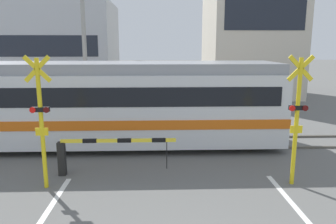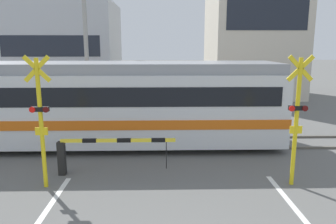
{
  "view_description": "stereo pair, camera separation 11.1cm",
  "coord_description": "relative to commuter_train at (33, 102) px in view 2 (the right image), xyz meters",
  "views": [
    {
      "loc": [
        -0.36,
        -3.38,
        3.69
      ],
      "look_at": [
        0.0,
        6.81,
        1.6
      ],
      "focal_mm": 35.0,
      "sensor_mm": 36.0,
      "label": 1
    },
    {
      "loc": [
        -0.25,
        -3.39,
        3.69
      ],
      "look_at": [
        0.0,
        6.81,
        1.6
      ],
      "focal_mm": 35.0,
      "sensor_mm": 36.0,
      "label": 2
    }
  ],
  "objects": [
    {
      "name": "building_left_of_street",
      "position": [
        -2.24,
        12.52,
        1.65
      ],
      "size": [
        7.44,
        6.58,
        6.6
      ],
      "color": "#B2B7BC",
      "rests_on": "ground_plane"
    },
    {
      "name": "rail_track_far",
      "position": [
        4.92,
        0.72,
        -1.61
      ],
      "size": [
        50.0,
        0.1,
        0.08
      ],
      "color": "#5B564C",
      "rests_on": "ground_plane"
    },
    {
      "name": "commuter_train",
      "position": [
        0.0,
        0.0,
        0.0
      ],
      "size": [
        18.09,
        2.96,
        3.08
      ],
      "color": "silver",
      "rests_on": "ground_plane"
    },
    {
      "name": "utility_pole_streetside",
      "position": [
        0.88,
        5.29,
        2.33
      ],
      "size": [
        0.22,
        0.22,
        7.95
      ],
      "color": "gray",
      "rests_on": "ground_plane"
    },
    {
      "name": "building_right_of_street",
      "position": [
        11.45,
        12.52,
        3.47
      ],
      "size": [
        6.18,
        6.58,
        10.24
      ],
      "color": "beige",
      "rests_on": "ground_plane"
    },
    {
      "name": "crossing_signal_right",
      "position": [
        8.21,
        -3.75,
        0.26
      ],
      "size": [
        0.68,
        0.15,
        3.45
      ],
      "color": "yellow",
      "rests_on": "ground_plane"
    },
    {
      "name": "crossing_barrier_near",
      "position": [
        2.69,
        -2.92,
        -0.9
      ],
      "size": [
        3.38,
        0.2,
        1.07
      ],
      "color": "black",
      "rests_on": "ground_plane"
    },
    {
      "name": "rail_track_near",
      "position": [
        4.92,
        -0.72,
        -1.61
      ],
      "size": [
        50.0,
        0.1,
        0.08
      ],
      "color": "#5B564C",
      "rests_on": "ground_plane"
    },
    {
      "name": "pedestrian",
      "position": [
        5.7,
        4.51,
        -0.77
      ],
      "size": [
        0.38,
        0.22,
        1.55
      ],
      "color": "brown",
      "rests_on": "ground_plane"
    },
    {
      "name": "crossing_barrier_far",
      "position": [
        7.16,
        2.79,
        -0.9
      ],
      "size": [
        3.38,
        0.2,
        1.07
      ],
      "color": "black",
      "rests_on": "ground_plane"
    },
    {
      "name": "crossing_signal_left",
      "position": [
        1.63,
        -3.75,
        0.26
      ],
      "size": [
        0.68,
        0.15,
        3.45
      ],
      "color": "yellow",
      "rests_on": "ground_plane"
    }
  ]
}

